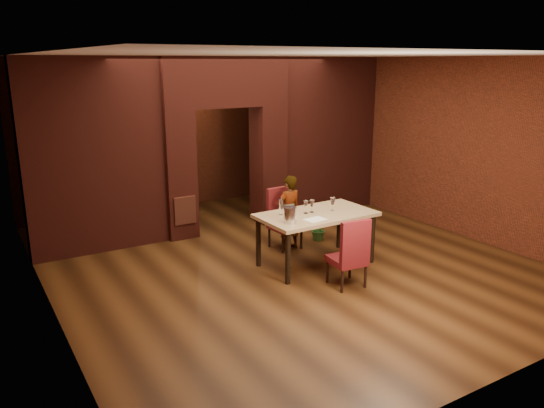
{
  "coord_description": "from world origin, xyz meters",
  "views": [
    {
      "loc": [
        -4.34,
        -6.82,
        3.11
      ],
      "look_at": [
        -0.18,
        0.0,
        0.95
      ],
      "focal_mm": 35.0,
      "sensor_mm": 36.0,
      "label": 1
    }
  ],
  "objects_px": {
    "dining_table": "(316,239)",
    "water_bottle": "(281,206)",
    "wine_glass_a": "(306,207)",
    "person_seated": "(289,213)",
    "wine_glass_c": "(333,204)",
    "chair_far": "(285,219)",
    "chair_near": "(347,252)",
    "wine_glass_b": "(312,206)",
    "wine_bucket": "(290,215)",
    "potted_plant": "(318,229)"
  },
  "relations": [
    {
      "from": "dining_table",
      "to": "person_seated",
      "type": "bearing_deg",
      "value": 87.77
    },
    {
      "from": "person_seated",
      "to": "potted_plant",
      "type": "distance_m",
      "value": 0.85
    },
    {
      "from": "chair_far",
      "to": "water_bottle",
      "type": "height_order",
      "value": "water_bottle"
    },
    {
      "from": "wine_glass_a",
      "to": "wine_bucket",
      "type": "height_order",
      "value": "wine_bucket"
    },
    {
      "from": "dining_table",
      "to": "chair_near",
      "type": "height_order",
      "value": "chair_near"
    },
    {
      "from": "person_seated",
      "to": "wine_bucket",
      "type": "height_order",
      "value": "person_seated"
    },
    {
      "from": "wine_glass_b",
      "to": "water_bottle",
      "type": "height_order",
      "value": "water_bottle"
    },
    {
      "from": "wine_bucket",
      "to": "wine_glass_c",
      "type": "bearing_deg",
      "value": 11.41
    },
    {
      "from": "potted_plant",
      "to": "wine_bucket",
      "type": "bearing_deg",
      "value": -140.06
    },
    {
      "from": "wine_glass_b",
      "to": "water_bottle",
      "type": "relative_size",
      "value": 0.75
    },
    {
      "from": "wine_glass_a",
      "to": "potted_plant",
      "type": "height_order",
      "value": "wine_glass_a"
    },
    {
      "from": "wine_glass_a",
      "to": "wine_glass_c",
      "type": "distance_m",
      "value": 0.45
    },
    {
      "from": "chair_far",
      "to": "chair_near",
      "type": "distance_m",
      "value": 1.79
    },
    {
      "from": "wine_glass_a",
      "to": "water_bottle",
      "type": "xyz_separation_m",
      "value": [
        -0.37,
        0.14,
        0.03
      ]
    },
    {
      "from": "wine_glass_a",
      "to": "water_bottle",
      "type": "distance_m",
      "value": 0.39
    },
    {
      "from": "wine_glass_a",
      "to": "wine_glass_c",
      "type": "height_order",
      "value": "wine_glass_c"
    },
    {
      "from": "person_seated",
      "to": "dining_table",
      "type": "bearing_deg",
      "value": 83.43
    },
    {
      "from": "chair_near",
      "to": "person_seated",
      "type": "relative_size",
      "value": 0.79
    },
    {
      "from": "chair_near",
      "to": "wine_glass_b",
      "type": "distance_m",
      "value": 1.07
    },
    {
      "from": "dining_table",
      "to": "wine_glass_b",
      "type": "bearing_deg",
      "value": 110.88
    },
    {
      "from": "dining_table",
      "to": "potted_plant",
      "type": "bearing_deg",
      "value": 50.95
    },
    {
      "from": "wine_glass_b",
      "to": "potted_plant",
      "type": "distance_m",
      "value": 1.36
    },
    {
      "from": "wine_glass_a",
      "to": "wine_glass_c",
      "type": "xyz_separation_m",
      "value": [
        0.44,
        -0.1,
        0.01
      ]
    },
    {
      "from": "potted_plant",
      "to": "wine_glass_a",
      "type": "bearing_deg",
      "value": -135.99
    },
    {
      "from": "dining_table",
      "to": "wine_glass_a",
      "type": "relative_size",
      "value": 8.89
    },
    {
      "from": "person_seated",
      "to": "wine_bucket",
      "type": "bearing_deg",
      "value": 52.6
    },
    {
      "from": "dining_table",
      "to": "person_seated",
      "type": "height_order",
      "value": "person_seated"
    },
    {
      "from": "wine_glass_b",
      "to": "wine_bucket",
      "type": "bearing_deg",
      "value": -154.05
    },
    {
      "from": "person_seated",
      "to": "wine_glass_c",
      "type": "bearing_deg",
      "value": 102.99
    },
    {
      "from": "person_seated",
      "to": "potted_plant",
      "type": "height_order",
      "value": "person_seated"
    },
    {
      "from": "wine_glass_b",
      "to": "dining_table",
      "type": "bearing_deg",
      "value": -68.35
    },
    {
      "from": "dining_table",
      "to": "water_bottle",
      "type": "height_order",
      "value": "water_bottle"
    },
    {
      "from": "chair_near",
      "to": "wine_glass_a",
      "type": "relative_size",
      "value": 5.06
    },
    {
      "from": "wine_bucket",
      "to": "water_bottle",
      "type": "xyz_separation_m",
      "value": [
        0.11,
        0.42,
        0.01
      ]
    },
    {
      "from": "wine_glass_c",
      "to": "water_bottle",
      "type": "relative_size",
      "value": 0.81
    },
    {
      "from": "dining_table",
      "to": "wine_glass_c",
      "type": "relative_size",
      "value": 8.39
    },
    {
      "from": "chair_near",
      "to": "wine_glass_b",
      "type": "height_order",
      "value": "wine_glass_b"
    },
    {
      "from": "chair_near",
      "to": "person_seated",
      "type": "bearing_deg",
      "value": -88.67
    },
    {
      "from": "person_seated",
      "to": "wine_glass_b",
      "type": "distance_m",
      "value": 0.79
    },
    {
      "from": "chair_far",
      "to": "chair_near",
      "type": "height_order",
      "value": "chair_far"
    },
    {
      "from": "person_seated",
      "to": "wine_glass_b",
      "type": "xyz_separation_m",
      "value": [
        -0.05,
        -0.73,
        0.29
      ]
    },
    {
      "from": "person_seated",
      "to": "wine_glass_a",
      "type": "relative_size",
      "value": 6.39
    },
    {
      "from": "chair_far",
      "to": "chair_near",
      "type": "relative_size",
      "value": 1.01
    },
    {
      "from": "person_seated",
      "to": "water_bottle",
      "type": "bearing_deg",
      "value": 43.13
    },
    {
      "from": "dining_table",
      "to": "wine_glass_c",
      "type": "bearing_deg",
      "value": -4.71
    },
    {
      "from": "wine_glass_a",
      "to": "water_bottle",
      "type": "bearing_deg",
      "value": 159.6
    },
    {
      "from": "dining_table",
      "to": "wine_glass_b",
      "type": "distance_m",
      "value": 0.52
    },
    {
      "from": "dining_table",
      "to": "person_seated",
      "type": "distance_m",
      "value": 0.84
    },
    {
      "from": "chair_far",
      "to": "wine_glass_b",
      "type": "height_order",
      "value": "wine_glass_b"
    },
    {
      "from": "wine_glass_a",
      "to": "person_seated",
      "type": "bearing_deg",
      "value": 77.19
    }
  ]
}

